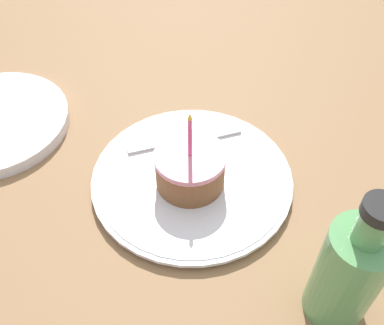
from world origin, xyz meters
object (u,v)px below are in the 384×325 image
bottle (349,272)px  plate (192,178)px  cake_slice (190,168)px  fork (193,137)px

bottle → plate: bearing=24.5°
cake_slice → bottle: bottle is taller
cake_slice → bottle: bearing=-153.3°
plate → bottle: size_ratio=1.47×
plate → fork: (0.07, -0.02, 0.01)m
cake_slice → fork: (0.08, -0.03, -0.02)m
plate → fork: fork is taller
cake_slice → fork: cake_slice is taller
plate → bottle: (-0.22, -0.10, 0.07)m
plate → bottle: 0.25m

